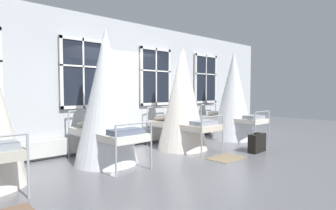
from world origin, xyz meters
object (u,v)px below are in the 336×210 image
Objects in this scene: cot_fourth at (233,96)px; cot_third at (183,99)px; suitcase_dark at (257,143)px; cot_second at (106,98)px.

cot_third is at bearing 89.39° from cot_fourth.
cot_third is 4.58× the size of suitcase_dark.
cot_third is 0.98× the size of cot_fourth.
cot_second is 1.02× the size of cot_fourth.
suitcase_dark is (3.20, -1.50, -1.11)m from cot_second.
suitcase_dark is (-1.08, -1.46, -1.08)m from cot_fourth.
suitcase_dark is (1.07, -1.47, -1.05)m from cot_third.
cot_fourth is at bearing -91.10° from cot_third.
cot_fourth is at bearing -91.88° from cot_second.
suitcase_dark is at bearing -144.63° from cot_third.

